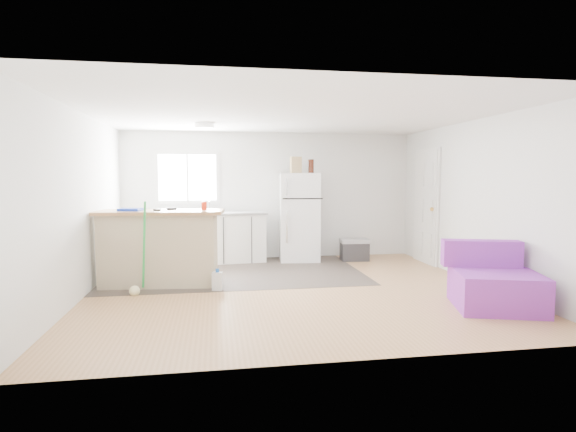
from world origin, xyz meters
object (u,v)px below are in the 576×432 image
at_px(refrigerator, 299,217).
at_px(cleaner_jug, 217,281).
at_px(purple_seat, 494,284).
at_px(mop, 137,277).
at_px(cooler, 354,250).
at_px(blue_tray, 130,210).
at_px(peninsula, 160,247).
at_px(bottle_right, 310,166).
at_px(kitchen_cabinets, 209,237).
at_px(red_cup, 204,206).
at_px(bottle_left, 312,166).
at_px(cardboard_box, 296,165).

xyz_separation_m(refrigerator, cleaner_jug, (-1.53, -2.05, -0.68)).
xyz_separation_m(purple_seat, mop, (-4.31, 1.28, -0.05)).
bearing_deg(mop, cooler, 8.77).
xyz_separation_m(cleaner_jug, blue_tray, (-1.20, 0.43, 0.97)).
height_order(peninsula, mop, mop).
relative_size(blue_tray, bottle_right, 1.20).
distance_m(kitchen_cabinets, cooler, 2.70).
bearing_deg(cleaner_jug, refrigerator, 68.60).
bearing_deg(mop, kitchen_cabinets, 47.49).
height_order(red_cup, bottle_left, bottle_left).
xyz_separation_m(red_cup, bottle_right, (1.90, 1.57, 0.61)).
relative_size(kitchen_cabinets, red_cup, 17.53).
height_order(kitchen_cabinets, blue_tray, kitchen_cabinets).
relative_size(purple_seat, bottle_left, 4.60).
height_order(kitchen_cabinets, bottle_right, bottle_right).
height_order(cooler, bottle_left, bottle_left).
bearing_deg(cardboard_box, peninsula, -145.54).
xyz_separation_m(kitchen_cabinets, refrigerator, (1.66, -0.04, 0.35)).
height_order(refrigerator, cardboard_box, cardboard_box).
bearing_deg(cooler, bottle_left, 178.66).
bearing_deg(refrigerator, purple_seat, -57.24).
bearing_deg(kitchen_cabinets, peninsula, -118.12).
bearing_deg(refrigerator, bottle_right, -5.60).
xyz_separation_m(peninsula, red_cup, (0.64, -0.02, 0.59)).
bearing_deg(red_cup, bottle_left, 38.09).
xyz_separation_m(refrigerator, bottle_right, (0.20, -0.04, 0.94)).
bearing_deg(bottle_right, refrigerator, 168.81).
height_order(refrigerator, cleaner_jug, refrigerator).
relative_size(cooler, purple_seat, 0.48).
bearing_deg(cardboard_box, purple_seat, -61.67).
bearing_deg(cleaner_jug, cooler, 51.48).
bearing_deg(kitchen_cabinets, purple_seat, -50.45).
xyz_separation_m(cardboard_box, bottle_right, (0.27, -0.01, -0.02)).
distance_m(mop, bottle_left, 3.76).
relative_size(mop, bottle_left, 5.02).
xyz_separation_m(kitchen_cabinets, purple_seat, (3.39, -3.42, -0.19)).
xyz_separation_m(refrigerator, cardboard_box, (-0.07, -0.03, 0.96)).
bearing_deg(bottle_right, cooler, -10.23).
distance_m(refrigerator, blue_tray, 3.18).
relative_size(kitchen_cabinets, cardboard_box, 7.01).
bearing_deg(bottle_left, kitchen_cabinets, 175.80).
distance_m(red_cup, bottle_left, 2.52).
relative_size(refrigerator, purple_seat, 1.42).
bearing_deg(cooler, red_cup, -147.70).
bearing_deg(bottle_right, peninsula, -148.61).
bearing_deg(cardboard_box, refrigerator, 22.57).
bearing_deg(refrigerator, red_cup, -131.12).
relative_size(blue_tray, cardboard_box, 1.00).
relative_size(purple_seat, cleaner_jug, 3.81).
xyz_separation_m(mop, bottle_left, (2.79, 2.00, 1.52)).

